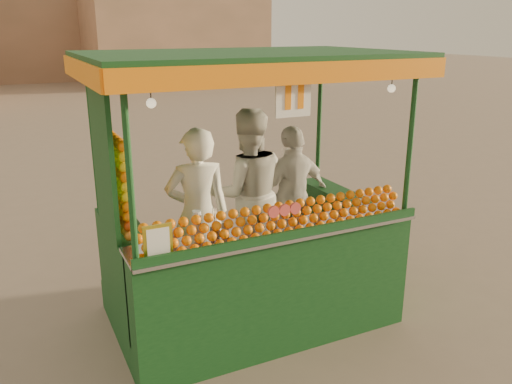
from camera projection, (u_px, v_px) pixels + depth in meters
name	position (u px, v px, depth m)	size (l,w,h in m)	color
ground	(223.00, 309.00, 5.70)	(90.00, 90.00, 0.00)	#756253
building_right	(173.00, 35.00, 28.45)	(9.00, 6.00, 5.00)	#A2765C
juice_cart	(247.00, 243.00, 5.18)	(2.99, 1.94, 2.72)	#0F3816
vendor_left	(198.00, 214.00, 5.13)	(0.68, 0.50, 1.73)	white
vendor_middle	(247.00, 193.00, 5.61)	(1.01, 0.86, 1.82)	beige
vendor_right	(293.00, 197.00, 5.86)	(0.99, 0.53, 1.60)	beige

